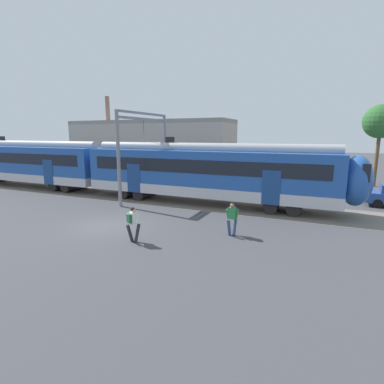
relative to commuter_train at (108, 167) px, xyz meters
The scene contains 8 objects.
ground_plane 9.43m from the commuter_train, 51.83° to the right, with size 160.00×160.00×0.00m, color #424247.
track_bed 3.35m from the commuter_train, behind, with size 80.00×4.40×0.01m, color slate.
commuter_train is the anchor object (origin of this frame).
pedestrian_white 12.19m from the commuter_train, 45.72° to the right, with size 0.66×0.57×1.67m.
pedestrian_green 13.78m from the commuter_train, 25.56° to the right, with size 0.58×0.62×1.67m.
catenary_gantry 4.14m from the commuter_train, ahead, with size 0.24×6.64×6.53m.
background_building 9.29m from the commuter_train, 99.99° to the left, with size 18.50×5.00×9.20m.
street_tree_right 24.95m from the commuter_train, 32.68° to the left, with size 3.11×3.11×7.65m.
Camera 1 is at (10.65, -12.44, 4.91)m, focal length 28.00 mm.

